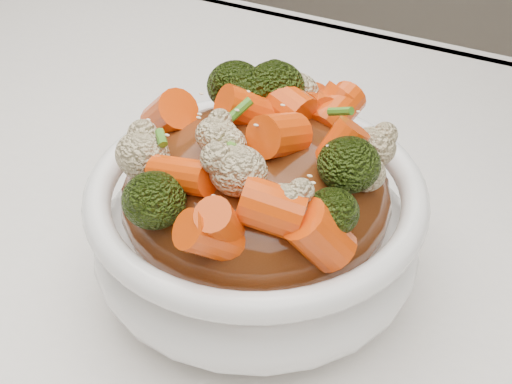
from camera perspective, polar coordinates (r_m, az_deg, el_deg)
The scene contains 8 objects.
tablecloth at distance 0.47m, azimuth -3.83°, elevation -9.74°, with size 1.20×0.80×0.04m, color white.
bowl at distance 0.44m, azimuth 0.00°, elevation -3.09°, with size 0.20×0.20×0.08m, color white, non-canonical shape.
sauce_base at distance 0.42m, azimuth 0.00°, elevation -0.30°, with size 0.16×0.16×0.09m, color #50240D.
carrots at distance 0.39m, azimuth 0.00°, elevation 6.39°, with size 0.16×0.16×0.05m, color #E54507, non-canonical shape.
broccoli at distance 0.39m, azimuth 0.00°, elevation 6.27°, with size 0.16×0.16×0.04m, color black, non-canonical shape.
cauliflower at distance 0.39m, azimuth 0.00°, elevation 6.04°, with size 0.16×0.16×0.03m, color beige, non-canonical shape.
scallions at distance 0.39m, azimuth 0.00°, elevation 6.51°, with size 0.12×0.12×0.02m, color #3E801D, non-canonical shape.
sesame_seeds at distance 0.39m, azimuth 0.00°, elevation 6.51°, with size 0.14×0.14×0.01m, color beige, non-canonical shape.
Camera 1 is at (0.17, -0.27, 1.08)m, focal length 50.00 mm.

